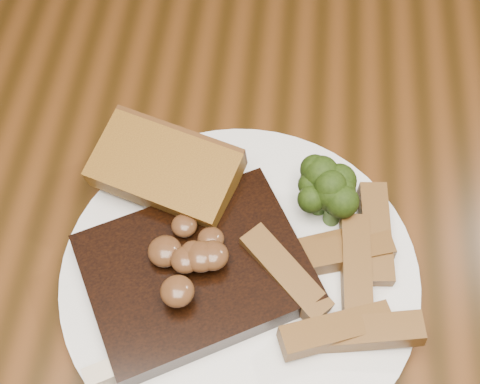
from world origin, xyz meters
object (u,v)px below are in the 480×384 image
object	(u,v)px
plate	(240,278)
dining_table	(251,281)
steak	(196,272)
garlic_bread	(167,184)
potato_wedges	(340,278)

from	to	relation	value
plate	dining_table	bearing A→B (deg)	81.92
plate	steak	size ratio (longest dim) A/B	1.73
steak	plate	bearing A→B (deg)	-17.22
garlic_bread	potato_wedges	bearing A→B (deg)	-8.47
dining_table	potato_wedges	distance (m)	0.14
steak	potato_wedges	bearing A→B (deg)	-25.89
dining_table	garlic_bread	bearing A→B (deg)	161.59
dining_table	steak	bearing A→B (deg)	-127.15
dining_table	steak	size ratio (longest dim) A/B	10.34
garlic_bread	potato_wedges	xyz separation A→B (m)	(0.14, -0.07, 0.00)
dining_table	garlic_bread	size ratio (longest dim) A/B	14.69
steak	garlic_bread	bearing A→B (deg)	85.40
plate	garlic_bread	world-z (taller)	garlic_bread
garlic_bread	potato_wedges	distance (m)	0.15
steak	potato_wedges	xyz separation A→B (m)	(0.11, 0.01, 0.00)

